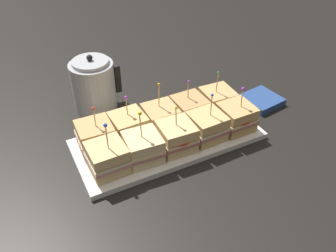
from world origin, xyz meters
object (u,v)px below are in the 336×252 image
(sandwich_back_center, at_px, (160,118))
(serving_platter, at_px, (168,139))
(sandwich_front_far_left, at_px, (107,158))
(napkin_stack, at_px, (261,100))
(sandwich_front_far_right, at_px, (236,117))
(sandwich_front_left, at_px, (143,147))
(sandwich_front_right, at_px, (207,126))
(sandwich_back_far_right, at_px, (217,101))
(sandwich_back_left, at_px, (129,127))
(sandwich_back_right, at_px, (189,109))
(kettle_steel, at_px, (94,85))
(sandwich_front_center, at_px, (176,137))
(sandwich_back_far_left, at_px, (95,136))

(sandwich_back_center, bearing_deg, serving_platter, -88.66)
(sandwich_front_far_left, bearing_deg, napkin_stack, 8.71)
(sandwich_front_far_right, bearing_deg, sandwich_front_left, 179.55)
(sandwich_front_right, bearing_deg, sandwich_back_center, 135.39)
(sandwich_front_far_left, distance_m, sandwich_back_far_right, 0.43)
(sandwich_front_left, height_order, sandwich_back_left, sandwich_front_left)
(sandwich_back_right, height_order, napkin_stack, sandwich_back_right)
(kettle_steel, bearing_deg, sandwich_front_center, -68.00)
(sandwich_back_far_right, distance_m, kettle_steel, 0.42)
(sandwich_front_center, xyz_separation_m, sandwich_back_left, (-0.11, 0.11, 0.00))
(sandwich_back_center, relative_size, sandwich_back_right, 1.13)
(sandwich_back_far_left, bearing_deg, kettle_steel, 72.78)
(sandwich_front_center, distance_m, sandwich_back_center, 0.11)
(serving_platter, bearing_deg, sandwich_front_far_right, -14.53)
(sandwich_back_left, bearing_deg, sandwich_back_far_right, 0.24)
(serving_platter, relative_size, sandwich_front_left, 3.55)
(sandwich_front_right, height_order, sandwich_front_far_right, sandwich_front_right)
(sandwich_back_far_left, distance_m, napkin_stack, 0.61)
(kettle_steel, bearing_deg, sandwich_front_left, -84.53)
(sandwich_front_right, bearing_deg, sandwich_front_far_left, 179.76)
(kettle_steel, bearing_deg, sandwich_front_right, -54.37)
(sandwich_front_left, xyz_separation_m, sandwich_back_right, (0.21, 0.11, -0.00))
(sandwich_front_left, relative_size, kettle_steel, 0.80)
(sandwich_back_far_right, xyz_separation_m, kettle_steel, (-0.35, 0.23, 0.03))
(sandwich_front_left, xyz_separation_m, kettle_steel, (-0.03, 0.34, 0.03))
(sandwich_front_right, bearing_deg, sandwich_back_far_left, 161.39)
(sandwich_back_right, relative_size, sandwich_back_far_right, 0.92)
(serving_platter, relative_size, sandwich_back_far_right, 3.73)
(serving_platter, relative_size, sandwich_back_center, 3.56)
(sandwich_front_far_left, height_order, kettle_steel, kettle_steel)
(sandwich_back_far_left, relative_size, napkin_stack, 1.07)
(sandwich_back_left, relative_size, kettle_steel, 0.73)
(sandwich_front_center, height_order, kettle_steel, kettle_steel)
(sandwich_front_far_right, height_order, sandwich_back_far_left, sandwich_front_far_right)
(sandwich_front_center, bearing_deg, sandwich_front_far_right, -0.19)
(sandwich_front_center, height_order, sandwich_front_far_right, sandwich_front_far_right)
(sandwich_front_far_left, xyz_separation_m, sandwich_back_center, (0.21, 0.10, -0.00))
(serving_platter, bearing_deg, sandwich_front_right, -26.72)
(sandwich_back_right, distance_m, kettle_steel, 0.34)
(sandwich_front_far_right, xyz_separation_m, sandwich_back_right, (-0.11, 0.11, -0.00))
(sandwich_back_center, bearing_deg, sandwich_back_right, 0.81)
(sandwich_back_far_left, height_order, sandwich_back_right, sandwich_back_far_left)
(sandwich_front_center, relative_size, napkin_stack, 1.07)
(sandwich_back_right, bearing_deg, sandwich_front_right, -89.67)
(sandwich_front_left, xyz_separation_m, napkin_stack, (0.50, 0.09, -0.05))
(sandwich_back_far_left, height_order, sandwich_back_far_right, sandwich_back_far_right)
(sandwich_front_center, height_order, sandwich_back_far_right, sandwich_back_far_right)
(sandwich_front_far_left, distance_m, sandwich_front_right, 0.31)
(sandwich_back_far_left, bearing_deg, sandwich_front_left, -45.30)
(sandwich_front_left, relative_size, sandwich_back_right, 1.14)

